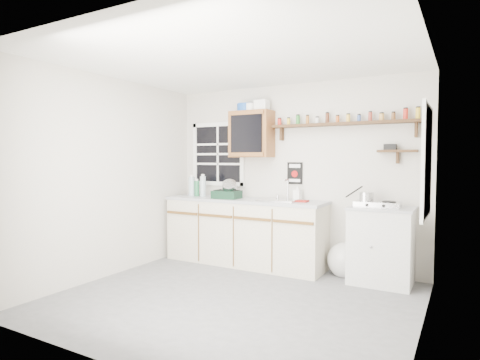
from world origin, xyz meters
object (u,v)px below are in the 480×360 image
(spice_shelf, at_px, (344,123))
(hotplate, at_px, (378,204))
(upper_cabinet, at_px, (251,134))
(right_cabinet, at_px, (381,245))
(dish_rack, at_px, (228,192))
(main_cabinet, at_px, (244,231))

(spice_shelf, relative_size, hotplate, 3.67)
(spice_shelf, bearing_deg, hotplate, -24.08)
(upper_cabinet, bearing_deg, right_cabinet, -3.76)
(dish_rack, bearing_deg, main_cabinet, 17.03)
(main_cabinet, distance_m, hotplate, 1.85)
(main_cabinet, distance_m, spice_shelf, 1.99)
(dish_rack, relative_size, hotplate, 0.73)
(right_cabinet, xyz_separation_m, dish_rack, (-2.06, -0.11, 0.55))
(main_cabinet, relative_size, spice_shelf, 1.21)
(spice_shelf, xyz_separation_m, hotplate, (0.46, -0.21, -0.99))
(spice_shelf, relative_size, dish_rack, 5.00)
(hotplate, bearing_deg, upper_cabinet, 174.05)
(upper_cabinet, distance_m, dish_rack, 0.89)
(dish_rack, bearing_deg, hotplate, -0.99)
(right_cabinet, height_order, upper_cabinet, upper_cabinet)
(main_cabinet, xyz_separation_m, right_cabinet, (1.83, 0.03, -0.01))
(upper_cabinet, bearing_deg, dish_rack, -138.62)
(upper_cabinet, relative_size, dish_rack, 1.70)
(right_cabinet, distance_m, upper_cabinet, 2.26)
(right_cabinet, relative_size, spice_shelf, 0.48)
(right_cabinet, xyz_separation_m, spice_shelf, (-0.51, 0.19, 1.48))
(spice_shelf, distance_m, dish_rack, 1.83)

